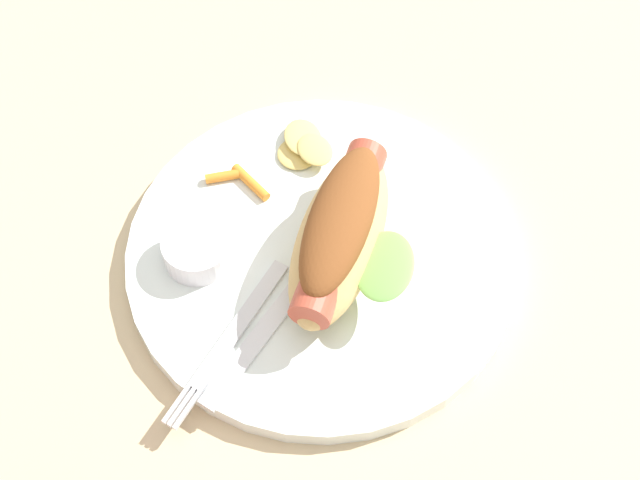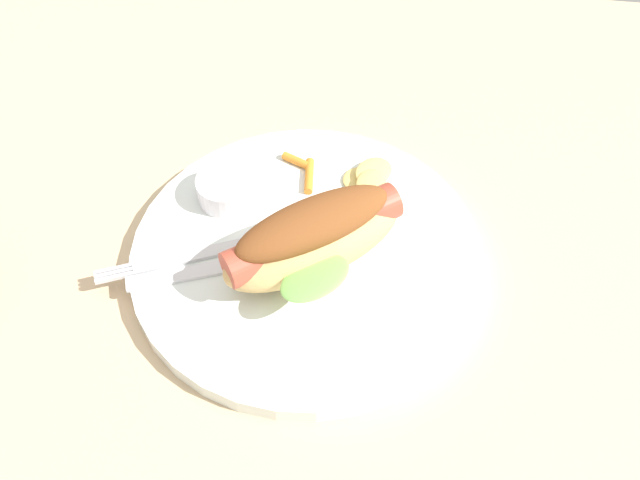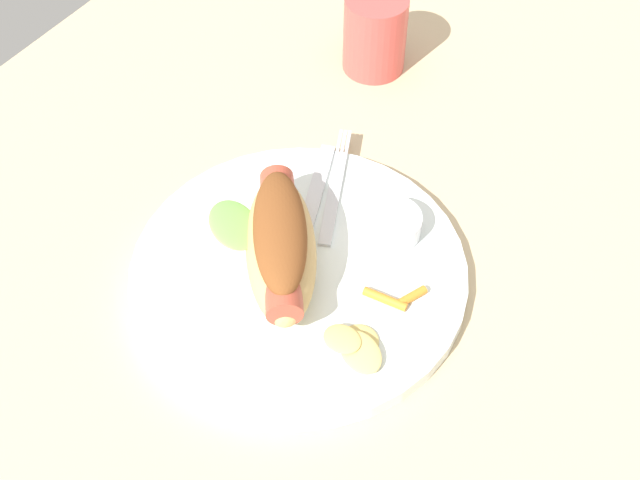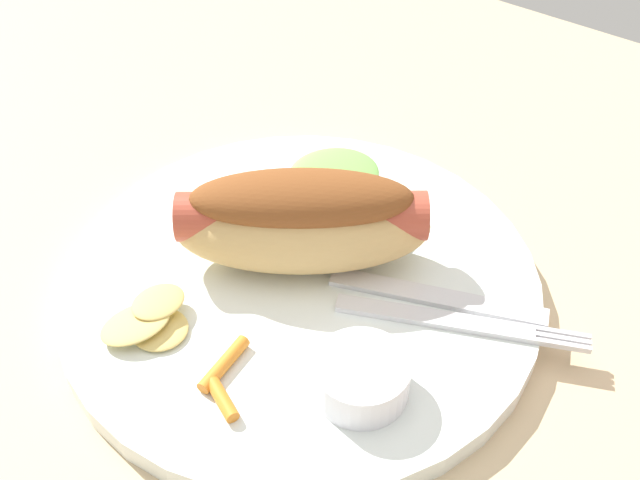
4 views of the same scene
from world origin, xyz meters
TOP-DOWN VIEW (x-y plane):
  - ground_plane at (0.00, 0.00)cm, footprint 120.00×90.00cm
  - plate at (-0.77, 0.21)cm, footprint 30.44×30.44cm
  - hot_dog at (0.36, -1.34)cm, footprint 16.54×15.45cm
  - sauce_ramekin at (-8.88, 4.98)cm, footprint 5.30×5.30cm
  - fork at (-10.64, -2.36)cm, footprint 14.25×7.32cm
  - knife at (-8.74, -3.47)cm, footprint 13.04×6.17cm
  - chips_pile at (3.70, 8.68)cm, footprint 5.22×6.26cm
  - carrot_garnish at (-2.44, 9.09)cm, footprint 3.57×4.79cm
  - drinking_cup at (-30.24, -9.64)cm, footprint 6.96×6.96cm

SIDE VIEW (x-z plane):
  - ground_plane at x=0.00cm, z-range -1.80..0.00cm
  - plate at x=-0.77cm, z-range 0.00..1.60cm
  - knife at x=-8.74cm, z-range 1.60..1.96cm
  - fork at x=-10.64cm, z-range 1.60..2.00cm
  - carrot_garnish at x=-2.44cm, z-range 1.60..2.39cm
  - chips_pile at x=3.70cm, z-range 1.55..2.99cm
  - sauce_ramekin at x=-8.88cm, z-range 1.60..3.94cm
  - drinking_cup at x=-30.24cm, z-range 0.00..8.92cm
  - hot_dog at x=0.36cm, z-range 1.71..8.44cm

